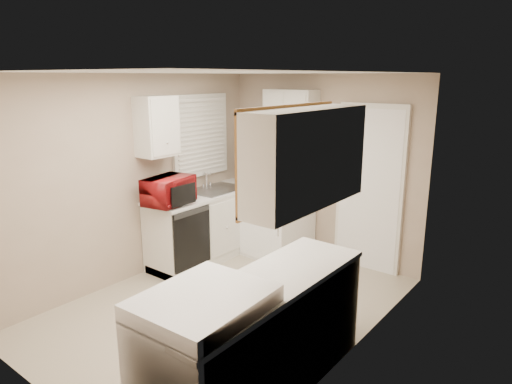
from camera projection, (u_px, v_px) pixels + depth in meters
The scene contains 19 objects.
floor at pixel (227, 306), 4.83m from camera, with size 3.80×3.80×0.00m, color beige.
ceiling at pixel (223, 72), 4.24m from camera, with size 3.80×3.80×0.00m, color white.
wall_left at pixel (137, 178), 5.37m from camera, with size 3.80×3.80×0.00m, color tan.
wall_right at pixel (354, 224), 3.70m from camera, with size 3.80×3.80×0.00m, color tan.
wall_back at pixel (322, 168), 5.99m from camera, with size 2.80×2.80×0.00m, color tan.
wall_front at pixel (38, 254), 3.09m from camera, with size 2.80×2.80×0.00m, color tan.
left_counter at pixel (210, 225), 6.07m from camera, with size 0.60×1.80×0.90m, color silver.
dishwasher at pixel (192, 239), 5.42m from camera, with size 0.03×0.58×0.72m, color black.
sink at pixel (217, 193), 6.08m from camera, with size 0.54×0.74×0.16m, color gray.
microwave at pixel (169, 192), 5.35m from camera, with size 0.32×0.58×0.39m, color maroon.
soap_bottle at pixel (241, 175), 6.52m from camera, with size 0.08×0.08×0.17m, color silver.
window_blinds at pixel (201, 136), 6.05m from camera, with size 0.10×0.98×1.08m, color silver.
upper_cabinet_left at pixel (157, 126), 5.30m from camera, with size 0.30×0.45×0.70m, color silver.
refrigerator at pixel (277, 189), 6.04m from camera, with size 0.76×0.73×1.84m, color white.
cabinet_over_fridge at pixel (291, 105), 5.91m from camera, with size 0.70×0.30×0.40m, color silver.
interior_door at pixel (369, 189), 5.58m from camera, with size 0.86×0.06×2.08m, color white.
right_counter at pixel (265, 337), 3.45m from camera, with size 0.60×2.00×0.90m, color silver.
stove at pixel (205, 363), 3.03m from camera, with size 0.69×0.85×1.03m, color white.
upper_cabinet_right at pixel (307, 158), 3.26m from camera, with size 0.30×1.20×0.70m, color silver.
Camera 1 is at (2.95, -3.26, 2.37)m, focal length 32.00 mm.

